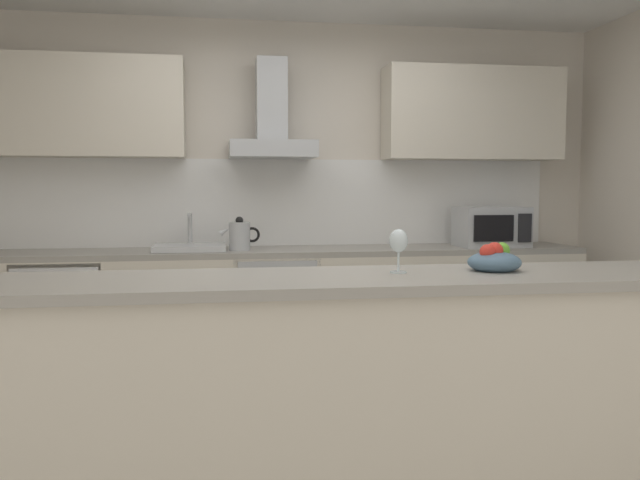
{
  "coord_description": "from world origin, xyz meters",
  "views": [
    {
      "loc": [
        -0.55,
        -3.24,
        1.34
      ],
      "look_at": [
        0.04,
        0.43,
        1.05
      ],
      "focal_mm": 37.42,
      "sensor_mm": 36.0,
      "label": 1
    }
  ],
  "objects_px": {
    "microwave": "(491,227)",
    "fruit_bowl": "(494,260)",
    "oven": "(274,310)",
    "refrigerator": "(65,321)",
    "range_hood": "(272,127)",
    "sink": "(190,246)",
    "kettle": "(240,235)",
    "wine_glass": "(399,243)"
  },
  "relations": [
    {
      "from": "oven",
      "to": "microwave",
      "type": "relative_size",
      "value": 1.6
    },
    {
      "from": "range_hood",
      "to": "wine_glass",
      "type": "xyz_separation_m",
      "value": [
        0.31,
        -2.31,
        -0.67
      ]
    },
    {
      "from": "range_hood",
      "to": "fruit_bowl",
      "type": "relative_size",
      "value": 3.27
    },
    {
      "from": "oven",
      "to": "wine_glass",
      "type": "bearing_deg",
      "value": -81.9
    },
    {
      "from": "fruit_bowl",
      "to": "microwave",
      "type": "bearing_deg",
      "value": 66.89
    },
    {
      "from": "kettle",
      "to": "fruit_bowl",
      "type": "relative_size",
      "value": 1.31
    },
    {
      "from": "range_hood",
      "to": "sink",
      "type": "bearing_deg",
      "value": -168.77
    },
    {
      "from": "microwave",
      "to": "kettle",
      "type": "distance_m",
      "value": 1.88
    },
    {
      "from": "microwave",
      "to": "sink",
      "type": "relative_size",
      "value": 1.0
    },
    {
      "from": "kettle",
      "to": "sink",
      "type": "bearing_deg",
      "value": 172.75
    },
    {
      "from": "sink",
      "to": "range_hood",
      "type": "distance_m",
      "value": 1.05
    },
    {
      "from": "kettle",
      "to": "range_hood",
      "type": "xyz_separation_m",
      "value": [
        0.25,
        0.16,
        0.78
      ]
    },
    {
      "from": "microwave",
      "to": "range_hood",
      "type": "xyz_separation_m",
      "value": [
        -1.64,
        0.16,
        0.74
      ]
    },
    {
      "from": "range_hood",
      "to": "fruit_bowl",
      "type": "xyz_separation_m",
      "value": [
        0.72,
        -2.3,
        -0.75
      ]
    },
    {
      "from": "refrigerator",
      "to": "wine_glass",
      "type": "distance_m",
      "value": 2.88
    },
    {
      "from": "sink",
      "to": "kettle",
      "type": "distance_m",
      "value": 0.36
    },
    {
      "from": "kettle",
      "to": "wine_glass",
      "type": "relative_size",
      "value": 1.62
    },
    {
      "from": "oven",
      "to": "wine_glass",
      "type": "xyz_separation_m",
      "value": [
        0.31,
        -2.18,
        0.66
      ]
    },
    {
      "from": "oven",
      "to": "sink",
      "type": "height_order",
      "value": "sink"
    },
    {
      "from": "fruit_bowl",
      "to": "oven",
      "type": "bearing_deg",
      "value": 108.45
    },
    {
      "from": "wine_glass",
      "to": "fruit_bowl",
      "type": "bearing_deg",
      "value": 1.0
    },
    {
      "from": "microwave",
      "to": "kettle",
      "type": "bearing_deg",
      "value": -179.82
    },
    {
      "from": "oven",
      "to": "refrigerator",
      "type": "height_order",
      "value": "oven"
    },
    {
      "from": "refrigerator",
      "to": "range_hood",
      "type": "bearing_deg",
      "value": 5.22
    },
    {
      "from": "microwave",
      "to": "fruit_bowl",
      "type": "relative_size",
      "value": 2.27
    },
    {
      "from": "refrigerator",
      "to": "sink",
      "type": "bearing_deg",
      "value": 0.92
    },
    {
      "from": "refrigerator",
      "to": "range_hood",
      "type": "relative_size",
      "value": 1.18
    },
    {
      "from": "refrigerator",
      "to": "wine_glass",
      "type": "bearing_deg",
      "value": -51.02
    },
    {
      "from": "sink",
      "to": "kettle",
      "type": "xyz_separation_m",
      "value": [
        0.35,
        -0.04,
        0.08
      ]
    },
    {
      "from": "sink",
      "to": "kettle",
      "type": "height_order",
      "value": "sink"
    },
    {
      "from": "microwave",
      "to": "range_hood",
      "type": "distance_m",
      "value": 1.8
    },
    {
      "from": "refrigerator",
      "to": "range_hood",
      "type": "distance_m",
      "value": 1.99
    },
    {
      "from": "refrigerator",
      "to": "range_hood",
      "type": "xyz_separation_m",
      "value": [
        1.45,
        0.13,
        1.36
      ]
    },
    {
      "from": "microwave",
      "to": "fruit_bowl",
      "type": "bearing_deg",
      "value": -113.11
    },
    {
      "from": "oven",
      "to": "range_hood",
      "type": "relative_size",
      "value": 1.11
    },
    {
      "from": "fruit_bowl",
      "to": "range_hood",
      "type": "bearing_deg",
      "value": 107.48
    },
    {
      "from": "range_hood",
      "to": "microwave",
      "type": "bearing_deg",
      "value": -5.49
    },
    {
      "from": "oven",
      "to": "refrigerator",
      "type": "distance_m",
      "value": 1.45
    },
    {
      "from": "refrigerator",
      "to": "microwave",
      "type": "relative_size",
      "value": 1.7
    },
    {
      "from": "microwave",
      "to": "wine_glass",
      "type": "distance_m",
      "value": 2.53
    },
    {
      "from": "oven",
      "to": "microwave",
      "type": "bearing_deg",
      "value": -0.98
    },
    {
      "from": "wine_glass",
      "to": "fruit_bowl",
      "type": "distance_m",
      "value": 0.42
    }
  ]
}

